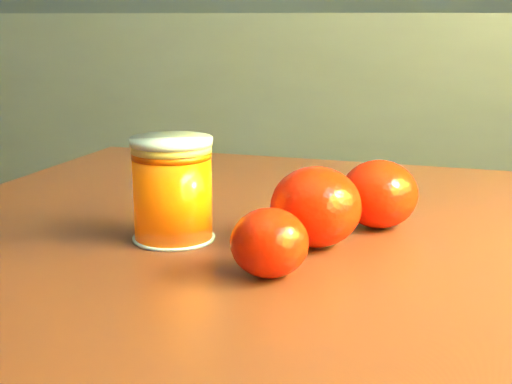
# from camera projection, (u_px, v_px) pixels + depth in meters

# --- Properties ---
(kitchen_counter) EXTENTS (3.15, 0.60, 0.90)m
(kitchen_counter) POSITION_uv_depth(u_px,v_px,m) (40.00, 179.00, 1.99)
(kitchen_counter) COLOR #525358
(kitchen_counter) RESTS_ON ground
(table) EXTENTS (0.99, 0.73, 0.70)m
(table) POSITION_uv_depth(u_px,v_px,m) (398.00, 335.00, 0.64)
(table) COLOR maroon
(table) RESTS_ON ground
(juice_glass) EXTENTS (0.07, 0.07, 0.09)m
(juice_glass) POSITION_uv_depth(u_px,v_px,m) (173.00, 190.00, 0.61)
(juice_glass) COLOR #FF5805
(juice_glass) RESTS_ON table
(orange_front) EXTENTS (0.10, 0.10, 0.07)m
(orange_front) POSITION_uv_depth(u_px,v_px,m) (316.00, 207.00, 0.60)
(orange_front) COLOR red
(orange_front) RESTS_ON table
(orange_back) EXTENTS (0.08, 0.08, 0.06)m
(orange_back) POSITION_uv_depth(u_px,v_px,m) (379.00, 194.00, 0.65)
(orange_back) COLOR red
(orange_back) RESTS_ON table
(orange_extra) EXTENTS (0.07, 0.07, 0.05)m
(orange_extra) POSITION_uv_depth(u_px,v_px,m) (269.00, 243.00, 0.53)
(orange_extra) COLOR red
(orange_extra) RESTS_ON table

